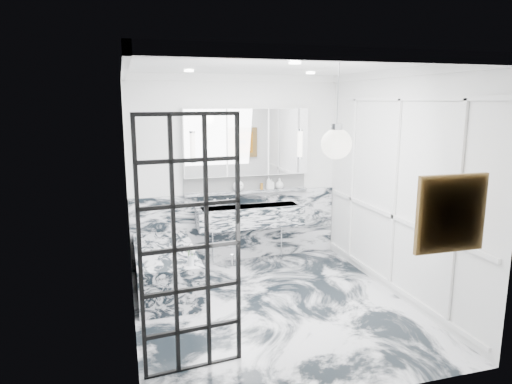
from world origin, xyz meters
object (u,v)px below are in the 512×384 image
object	(u,v)px
trough_sink	(250,216)
bathtub	(166,269)
mirror_cabinet	(247,142)
crittall_door	(191,248)

from	to	relation	value
trough_sink	bathtub	world-z (taller)	trough_sink
bathtub	trough_sink	bearing A→B (deg)	26.48
trough_sink	bathtub	distance (m)	1.55
mirror_cabinet	bathtub	size ratio (longest dim) A/B	1.15
crittall_door	bathtub	distance (m)	2.10
mirror_cabinet	crittall_door	bearing A→B (deg)	-114.65
crittall_door	trough_sink	distance (m)	2.88
bathtub	crittall_door	bearing A→B (deg)	-87.81
mirror_cabinet	trough_sink	bearing A→B (deg)	-90.00
crittall_door	bathtub	world-z (taller)	crittall_door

